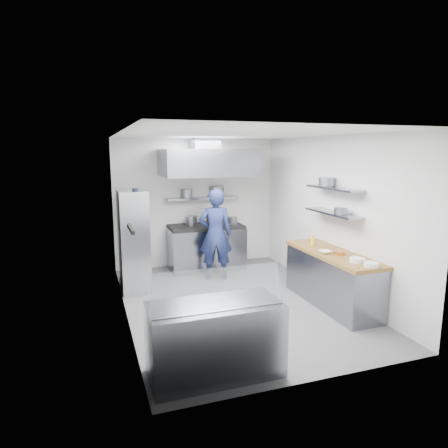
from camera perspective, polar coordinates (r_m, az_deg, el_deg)
name	(u,v)px	position (r m, az deg, el deg)	size (l,w,h in m)	color
floor	(235,302)	(6.91, 1.64, -11.11)	(5.00, 5.00, 0.00)	#48484A
ceiling	(236,134)	(6.44, 1.77, 12.76)	(5.00, 5.00, 0.00)	silver
wall_back	(196,203)	(8.89, -3.97, 3.04)	(3.60, 0.02, 2.80)	white
wall_front	(319,260)	(4.34, 13.42, -5.02)	(3.60, 0.02, 2.80)	white
wall_left	(123,228)	(6.14, -14.22, -0.55)	(5.00, 0.02, 2.80)	white
wall_right	(330,216)	(7.35, 14.96, 1.17)	(5.00, 0.02, 2.80)	white
gas_range	(206,248)	(8.71, -2.58, -3.46)	(1.60, 0.80, 0.90)	gray
cooktop	(206,226)	(8.61, -2.60, -0.36)	(1.57, 0.78, 0.06)	black
stock_pot_left	(191,221)	(8.61, -4.70, 0.49)	(0.25, 0.25, 0.20)	slate
stock_pot_mid	(214,220)	(8.53, -1.48, 0.58)	(0.34, 0.34, 0.24)	slate
stock_pot_right	(232,221)	(8.70, 1.21, 0.50)	(0.23, 0.23, 0.16)	slate
over_range_shelf	(203,198)	(8.75, -3.08, 3.72)	(1.60, 0.30, 0.04)	gray
shelf_pot_a	(187,193)	(8.74, -5.37, 4.40)	(0.25, 0.25, 0.18)	slate
shelf_pot_b	(216,191)	(8.94, -1.11, 4.71)	(0.33, 0.33, 0.22)	slate
extractor_hood	(208,163)	(8.29, -2.34, 8.77)	(1.90, 1.15, 0.55)	gray
hood_duct	(205,144)	(8.51, -2.80, 11.36)	(0.55, 0.55, 0.24)	slate
red_firebox	(140,205)	(8.59, -11.95, 2.72)	(0.22, 0.10, 0.26)	red
chef	(215,234)	(7.91, -1.24, -1.49)	(0.66, 0.43, 1.81)	navy
wire_rack	(133,240)	(7.50, -12.83, -2.25)	(0.50, 0.90, 1.85)	silver
rack_bin_a	(135,250)	(7.26, -12.55, -3.67)	(0.17, 0.21, 0.19)	white
rack_bin_b	(132,219)	(7.57, -13.06, 0.74)	(0.14, 0.18, 0.16)	yellow
rack_jar	(135,193)	(7.19, -12.55, 4.29)	(0.11, 0.11, 0.18)	black
knife_strip	(131,229)	(5.24, -13.18, -0.69)	(0.04, 0.55, 0.05)	black
prep_counter_base	(332,280)	(6.92, 15.12, -7.76)	(0.62, 2.00, 0.84)	gray
prep_counter_top	(333,254)	(6.80, 15.30, -4.15)	(0.65, 2.04, 0.06)	brown
plate_stack_a	(371,264)	(6.12, 20.30, -5.45)	(0.21, 0.21, 0.06)	white
plate_stack_b	(357,260)	(6.30, 18.48, -4.89)	(0.22, 0.22, 0.06)	white
copper_pan	(339,253)	(6.66, 16.11, -3.96)	(0.18, 0.18, 0.06)	#D17C3B
squeeze_bottle	(313,241)	(7.15, 12.56, -2.33)	(0.06, 0.06, 0.18)	yellow
mixing_bowl	(325,252)	(6.67, 14.19, -3.89)	(0.19, 0.19, 0.05)	white
wall_shelf_lower	(333,213)	(7.00, 15.26, 1.54)	(0.30, 1.30, 0.04)	gray
wall_shelf_upper	(334,188)	(6.95, 15.43, 4.96)	(0.30, 1.30, 0.04)	gray
shelf_pot_c	(341,211)	(6.77, 16.37, 1.79)	(0.22, 0.22, 0.10)	slate
shelf_pot_d	(327,182)	(7.17, 14.44, 5.88)	(0.27, 0.27, 0.14)	slate
display_case	(215,339)	(4.71, -1.33, -16.17)	(1.50, 0.70, 0.85)	gray
display_glass	(218,289)	(4.35, -0.88, -9.23)	(1.47, 0.02, 0.45)	silver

